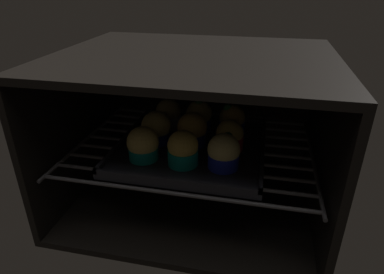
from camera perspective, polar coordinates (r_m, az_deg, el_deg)
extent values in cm
cube|color=black|center=(87.06, 0.28, -10.07)|extent=(59.00, 47.00, 1.50)
cube|color=black|center=(71.93, 0.34, 13.35)|extent=(59.00, 47.00, 1.50)
cube|color=black|center=(98.49, 3.08, 6.15)|extent=(59.00, 1.50, 34.00)
cube|color=black|center=(87.87, -18.37, 2.22)|extent=(1.50, 47.00, 34.00)
cube|color=black|center=(77.81, 21.50, -1.48)|extent=(1.50, 47.00, 34.00)
cylinder|color=#4C494C|center=(63.70, -3.31, -9.56)|extent=(54.00, 0.80, 0.80)
cylinder|color=#4C494C|center=(67.47, -2.24, -7.26)|extent=(54.00, 0.80, 0.80)
cylinder|color=#4C494C|center=(71.35, -1.29, -5.20)|extent=(54.00, 0.80, 0.80)
cylinder|color=#4C494C|center=(75.33, -0.45, -3.36)|extent=(54.00, 0.80, 0.80)
cylinder|color=#4C494C|center=(79.39, 0.30, -1.70)|extent=(54.00, 0.80, 0.80)
cylinder|color=#4C494C|center=(83.53, 0.98, -0.20)|extent=(54.00, 0.80, 0.80)
cylinder|color=#4C494C|center=(87.73, 1.59, 1.15)|extent=(54.00, 0.80, 0.80)
cylinder|color=#4C494C|center=(91.98, 2.15, 2.38)|extent=(54.00, 0.80, 0.80)
cylinder|color=#4C494C|center=(96.28, 2.66, 3.50)|extent=(54.00, 0.80, 0.80)
cylinder|color=#4C494C|center=(88.40, -17.08, 0.12)|extent=(0.80, 42.00, 0.80)
cylinder|color=#4C494C|center=(79.05, 19.86, -3.55)|extent=(0.80, 42.00, 0.80)
cube|color=black|center=(77.23, 0.00, -1.71)|extent=(32.80, 32.80, 1.20)
cube|color=black|center=(63.32, -3.11, -7.49)|extent=(32.80, 0.80, 1.00)
cube|color=black|center=(90.96, 2.15, 3.53)|extent=(32.80, 0.80, 1.00)
cube|color=black|center=(81.28, -11.09, 0.13)|extent=(0.80, 32.80, 1.00)
cube|color=black|center=(75.35, 11.98, -2.15)|extent=(0.80, 32.80, 1.00)
cylinder|color=#0C8C84|center=(71.42, -8.26, -2.45)|extent=(6.29, 6.29, 3.29)
sphere|color=#DBBC60|center=(70.40, -8.37, -0.87)|extent=(6.75, 6.75, 6.75)
sphere|color=#28702D|center=(69.12, -8.53, 0.79)|extent=(1.73, 1.73, 1.73)
cylinder|color=#0C8C84|center=(68.74, -1.66, -3.38)|extent=(6.29, 6.29, 3.29)
sphere|color=gold|center=(67.46, -1.69, -1.42)|extent=(6.32, 6.32, 6.32)
cylinder|color=#1928B7|center=(67.93, 5.36, -3.89)|extent=(6.29, 6.29, 3.29)
sphere|color=#E0CC7A|center=(66.76, 5.44, -2.12)|extent=(6.58, 6.58, 6.58)
sphere|color=#19511E|center=(66.82, 6.16, 0.00)|extent=(1.95, 1.95, 1.95)
cylinder|color=#1928B7|center=(78.06, -6.04, 0.30)|extent=(6.29, 6.29, 3.29)
sphere|color=#DBBC60|center=(77.04, -6.13, 1.91)|extent=(6.90, 6.90, 6.90)
cylinder|color=#1928B7|center=(76.40, 0.03, -0.14)|extent=(6.29, 6.29, 3.29)
sphere|color=gold|center=(75.24, 0.03, 1.69)|extent=(6.82, 6.82, 6.82)
sphere|color=#19511E|center=(74.10, 0.44, 2.96)|extent=(2.06, 2.06, 2.06)
cylinder|color=red|center=(74.91, 6.34, -0.89)|extent=(6.29, 6.29, 3.29)
sphere|color=gold|center=(73.94, 6.43, 0.62)|extent=(6.17, 6.17, 6.17)
cylinder|color=silver|center=(85.73, -4.02, 2.85)|extent=(6.29, 6.29, 3.29)
sphere|color=#DBBC60|center=(84.76, -4.07, 4.41)|extent=(6.31, 6.31, 6.31)
cylinder|color=#1928B7|center=(83.29, 1.29, 2.18)|extent=(6.29, 6.29, 3.29)
sphere|color=#DBBC60|center=(82.15, 1.31, 4.03)|extent=(6.41, 6.41, 6.41)
sphere|color=#28702D|center=(81.07, 1.23, 5.60)|extent=(2.19, 2.19, 2.19)
cylinder|color=#1928B7|center=(82.37, 6.78, 1.71)|extent=(6.29, 6.29, 3.29)
sphere|color=gold|center=(81.37, 6.87, 3.31)|extent=(6.25, 6.25, 6.25)
sphere|color=#28702D|center=(80.17, 6.12, 4.89)|extent=(2.15, 2.15, 2.15)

